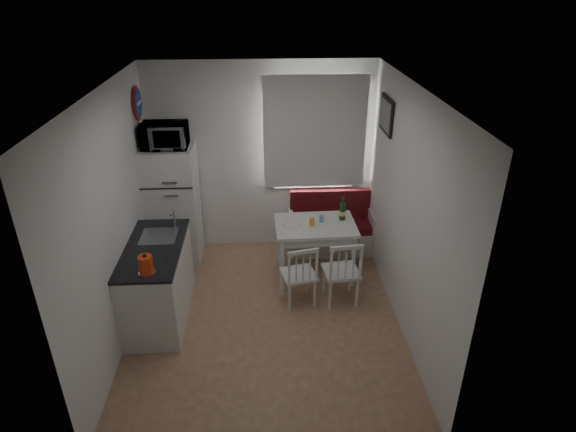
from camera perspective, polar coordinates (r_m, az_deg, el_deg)
name	(u,v)px	position (r m, az deg, el deg)	size (l,w,h in m)	color
floor	(266,318)	(5.64, -2.63, -12.03)	(3.00, 3.50, 0.02)	#8E654B
ceiling	(260,90)	(4.50, -3.34, 14.74)	(3.00, 3.50, 0.02)	white
wall_back	(262,159)	(6.54, -3.11, 6.78)	(3.00, 0.02, 2.60)	white
wall_front	(266,331)	(3.47, -2.63, -13.41)	(3.00, 0.02, 2.60)	white
wall_left	(115,221)	(5.16, -19.84, -0.60)	(0.02, 3.50, 2.60)	white
wall_right	(407,214)	(5.16, 13.96, 0.25)	(0.02, 3.50, 2.60)	white
window	(314,135)	(6.45, 3.13, 9.52)	(1.22, 0.06, 1.47)	white
curtain	(315,133)	(6.37, 3.21, 9.76)	(1.35, 0.02, 1.50)	white
kitchen_counter	(158,281)	(5.63, -15.16, -7.46)	(0.62, 1.32, 1.16)	white
wall_sign	(138,103)	(6.19, -17.38, 12.67)	(0.40, 0.40, 0.03)	navy
picture_frame	(386,115)	(5.88, 11.58, 11.63)	(0.04, 0.52, 0.42)	black
bench	(331,232)	(6.81, 5.10, -1.85)	(1.20, 0.46, 0.86)	white
dining_table	(315,230)	(6.04, 3.25, -1.65)	(1.02, 0.73, 0.75)	white
chair_left	(299,270)	(5.54, 1.35, -6.45)	(0.45, 0.44, 0.43)	white
chair_right	(343,267)	(5.58, 6.51, -6.02)	(0.44, 0.42, 0.46)	white
fridge	(174,205)	(6.52, -13.41, 1.28)	(0.65, 0.65, 1.62)	white
microwave	(164,136)	(6.13, -14.44, 9.22)	(0.55, 0.38, 0.31)	white
kettle	(146,265)	(4.88, -16.50, -5.56)	(0.17, 0.17, 0.23)	red
wine_bottle	(343,208)	(6.06, 6.50, 0.92)	(0.08, 0.08, 0.32)	#164523
drinking_glass_orange	(312,222)	(5.92, 2.86, -0.74)	(0.06, 0.06, 0.10)	gold
drinking_glass_blue	(321,219)	(6.03, 3.99, -0.32)	(0.05, 0.05, 0.09)	#76AEC9
plate	(291,223)	(5.99, 0.40, -0.85)	(0.24, 0.24, 0.02)	white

